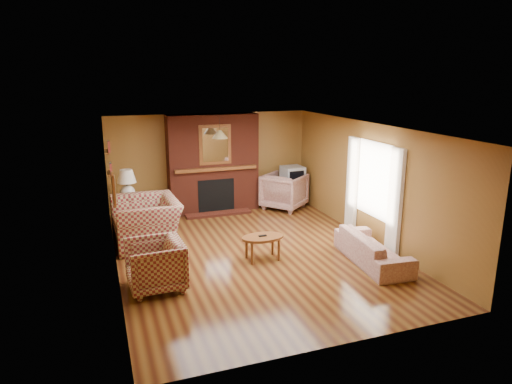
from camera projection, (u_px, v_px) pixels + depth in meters
name	position (u px, v px, depth m)	size (l,w,h in m)	color
floor	(253.00, 253.00, 8.74)	(6.50, 6.50, 0.00)	#411D0D
ceiling	(253.00, 128.00, 8.14)	(6.50, 6.50, 0.00)	silver
wall_back	(211.00, 162.00, 11.40)	(6.50, 6.50, 0.00)	olive
wall_front	(342.00, 257.00, 5.48)	(6.50, 6.50, 0.00)	olive
wall_left	(112.00, 205.00, 7.63)	(6.50, 6.50, 0.00)	olive
wall_right	(369.00, 182.00, 9.25)	(6.50, 6.50, 0.00)	olive
fireplace	(213.00, 164.00, 11.17)	(2.20, 0.82, 2.40)	#581F13
window_right	(373.00, 188.00, 9.07)	(0.10, 1.85, 2.00)	beige
bookshelf	(109.00, 158.00, 9.26)	(0.09, 0.55, 0.71)	brown
botanical_print	(114.00, 189.00, 7.28)	(0.05, 0.40, 0.50)	brown
pendant_light	(220.00, 134.00, 10.33)	(0.36, 0.36, 0.48)	black
plaid_loveseat	(146.00, 222.00, 9.12)	(1.42, 1.24, 0.93)	maroon
plaid_armchair	(155.00, 265.00, 7.21)	(0.86, 0.88, 0.80)	maroon
floral_sofa	(373.00, 248.00, 8.26)	(1.82, 0.71, 0.53)	beige
floral_armchair	(284.00, 191.00, 11.57)	(0.95, 0.98, 0.89)	beige
coffee_table	(263.00, 240.00, 8.36)	(0.78, 0.48, 0.47)	brown
side_table	(129.00, 213.00, 10.22)	(0.46, 0.46, 0.62)	brown
table_lamp	(127.00, 183.00, 10.04)	(0.41, 0.41, 0.68)	silver
tv_stand	(292.00, 195.00, 11.89)	(0.50, 0.45, 0.55)	black
crt_tv	(293.00, 176.00, 11.76)	(0.54, 0.54, 0.48)	#A7AAAF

